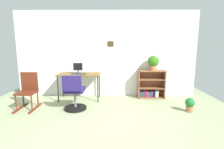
{
  "coord_description": "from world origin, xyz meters",
  "views": [
    {
      "loc": [
        0.21,
        -2.88,
        1.52
      ],
      "look_at": [
        0.17,
        1.28,
        0.79
      ],
      "focal_mm": 27.52,
      "sensor_mm": 36.0,
      "label": 1
    }
  ],
  "objects_px": {
    "office_chair": "(74,95)",
    "rocking_chair": "(28,90)",
    "desk": "(79,76)",
    "keyboard": "(79,74)",
    "monitor": "(78,68)",
    "bookshelf_low": "(150,85)",
    "potted_plant_on_shelf": "(153,62)",
    "potted_plant_floor": "(190,104)"
  },
  "relations": [
    {
      "from": "monitor",
      "to": "desk",
      "type": "bearing_deg",
      "value": -46.92
    },
    {
      "from": "monitor",
      "to": "keyboard",
      "type": "bearing_deg",
      "value": -70.71
    },
    {
      "from": "office_chair",
      "to": "potted_plant_on_shelf",
      "type": "bearing_deg",
      "value": 25.73
    },
    {
      "from": "bookshelf_low",
      "to": "potted_plant_floor",
      "type": "height_order",
      "value": "bookshelf_low"
    },
    {
      "from": "desk",
      "to": "rocking_chair",
      "type": "bearing_deg",
      "value": -148.97
    },
    {
      "from": "office_chair",
      "to": "bookshelf_low",
      "type": "bearing_deg",
      "value": 27.42
    },
    {
      "from": "office_chair",
      "to": "rocking_chair",
      "type": "bearing_deg",
      "value": 173.43
    },
    {
      "from": "rocking_chair",
      "to": "potted_plant_on_shelf",
      "type": "relative_size",
      "value": 2.07
    },
    {
      "from": "desk",
      "to": "bookshelf_low",
      "type": "bearing_deg",
      "value": 6.51
    },
    {
      "from": "desk",
      "to": "keyboard",
      "type": "bearing_deg",
      "value": -91.86
    },
    {
      "from": "monitor",
      "to": "bookshelf_low",
      "type": "xyz_separation_m",
      "value": [
        2.04,
        0.19,
        -0.52
      ]
    },
    {
      "from": "office_chair",
      "to": "rocking_chair",
      "type": "relative_size",
      "value": 0.99
    },
    {
      "from": "keyboard",
      "to": "rocking_chair",
      "type": "relative_size",
      "value": 0.47
    },
    {
      "from": "potted_plant_floor",
      "to": "potted_plant_on_shelf",
      "type": "bearing_deg",
      "value": 120.82
    },
    {
      "from": "bookshelf_low",
      "to": "potted_plant_floor",
      "type": "relative_size",
      "value": 2.45
    },
    {
      "from": "desk",
      "to": "keyboard",
      "type": "distance_m",
      "value": 0.09
    },
    {
      "from": "potted_plant_on_shelf",
      "to": "rocking_chair",
      "type": "bearing_deg",
      "value": -165.07
    },
    {
      "from": "office_chair",
      "to": "potted_plant_on_shelf",
      "type": "xyz_separation_m",
      "value": [
        2.01,
        0.97,
        0.66
      ]
    },
    {
      "from": "bookshelf_low",
      "to": "keyboard",
      "type": "bearing_deg",
      "value": -171.69
    },
    {
      "from": "monitor",
      "to": "potted_plant_floor",
      "type": "height_order",
      "value": "monitor"
    },
    {
      "from": "monitor",
      "to": "office_chair",
      "type": "xyz_separation_m",
      "value": [
        0.07,
        -0.84,
        -0.5
      ]
    },
    {
      "from": "office_chair",
      "to": "bookshelf_low",
      "type": "xyz_separation_m",
      "value": [
        1.97,
        1.02,
        -0.02
      ]
    },
    {
      "from": "monitor",
      "to": "office_chair",
      "type": "height_order",
      "value": "monitor"
    },
    {
      "from": "keyboard",
      "to": "potted_plant_on_shelf",
      "type": "height_order",
      "value": "potted_plant_on_shelf"
    },
    {
      "from": "office_chair",
      "to": "potted_plant_floor",
      "type": "relative_size",
      "value": 2.63
    },
    {
      "from": "monitor",
      "to": "potted_plant_on_shelf",
      "type": "xyz_separation_m",
      "value": [
        2.08,
        0.13,
        0.16
      ]
    },
    {
      "from": "rocking_chair",
      "to": "potted_plant_on_shelf",
      "type": "height_order",
      "value": "potted_plant_on_shelf"
    },
    {
      "from": "bookshelf_low",
      "to": "desk",
      "type": "bearing_deg",
      "value": -173.49
    },
    {
      "from": "desk",
      "to": "office_chair",
      "type": "bearing_deg",
      "value": -87.72
    },
    {
      "from": "monitor",
      "to": "bookshelf_low",
      "type": "height_order",
      "value": "monitor"
    },
    {
      "from": "rocking_chair",
      "to": "bookshelf_low",
      "type": "distance_m",
      "value": 3.24
    },
    {
      "from": "monitor",
      "to": "rocking_chair",
      "type": "bearing_deg",
      "value": -146.44
    },
    {
      "from": "keyboard",
      "to": "office_chair",
      "type": "relative_size",
      "value": 0.47
    },
    {
      "from": "keyboard",
      "to": "potted_plant_on_shelf",
      "type": "bearing_deg",
      "value": 6.67
    },
    {
      "from": "office_chair",
      "to": "rocking_chair",
      "type": "distance_m",
      "value": 1.15
    },
    {
      "from": "monitor",
      "to": "rocking_chair",
      "type": "relative_size",
      "value": 0.34
    },
    {
      "from": "monitor",
      "to": "keyboard",
      "type": "distance_m",
      "value": 0.18
    },
    {
      "from": "desk",
      "to": "monitor",
      "type": "bearing_deg",
      "value": 133.08
    },
    {
      "from": "desk",
      "to": "office_chair",
      "type": "relative_size",
      "value": 1.33
    },
    {
      "from": "desk",
      "to": "keyboard",
      "type": "relative_size",
      "value": 2.82
    },
    {
      "from": "rocking_chair",
      "to": "potted_plant_floor",
      "type": "distance_m",
      "value": 3.79
    },
    {
      "from": "keyboard",
      "to": "office_chair",
      "type": "bearing_deg",
      "value": -87.36
    }
  ]
}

